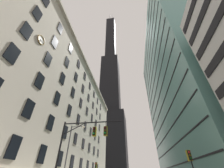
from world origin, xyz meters
TOP-DOWN VIEW (x-y plane):
  - station_building at (-19.79, 22.47)m, footprint 18.25×56.94m
  - dark_skyscraper at (-17.39, 98.74)m, footprint 25.66×25.66m
  - glass_office_midrise at (20.39, 32.82)m, footprint 18.89×50.66m
  - traffic_signal_mast at (-4.26, 5.23)m, footprint 7.35×0.63m
  - traffic_light_near_right at (6.91, 7.03)m, footprint 0.40×0.63m
  - traffic_light_far_left at (-6.77, 20.29)m, footprint 0.40×0.63m
  - street_lamppost at (-8.49, 10.81)m, footprint 2.41×0.32m

SIDE VIEW (x-z plane):
  - traffic_light_near_right at x=6.91m, z-range 1.28..5.03m
  - traffic_light_far_left at x=-6.77m, z-range 1.33..5.21m
  - street_lamppost at x=-8.49m, z-range 0.90..9.24m
  - traffic_signal_mast at x=-4.26m, z-range 1.59..8.58m
  - station_building at x=-19.79m, z-range -0.02..29.97m
  - glass_office_midrise at x=20.39m, z-range 0.00..56.16m
  - dark_skyscraper at x=-17.39m, z-range -42.45..172.79m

